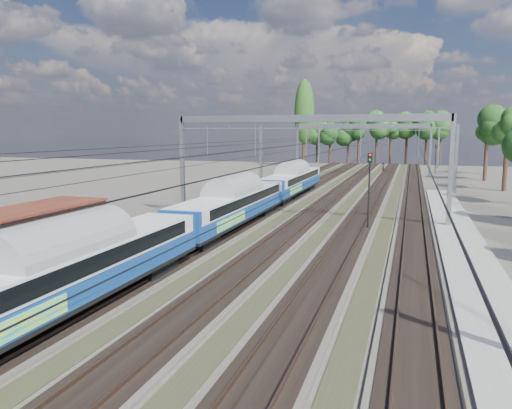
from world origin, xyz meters
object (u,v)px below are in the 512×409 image
(emu_train, at_px, (232,199))
(worker, at_px, (383,168))
(signal_far, at_px, (436,155))
(signal_near, at_px, (369,182))

(emu_train, distance_m, worker, 61.66)
(worker, bearing_deg, signal_far, -91.02)
(worker, xyz_separation_m, signal_near, (1.99, -57.71, 2.85))
(signal_far, bearing_deg, signal_near, -73.48)
(worker, xyz_separation_m, signal_far, (9.22, 0.50, 2.46))
(emu_train, height_order, signal_far, signal_far)
(signal_near, height_order, signal_far, signal_near)
(signal_far, bearing_deg, worker, -153.33)
(worker, distance_m, signal_far, 9.56)
(emu_train, bearing_deg, worker, 82.54)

